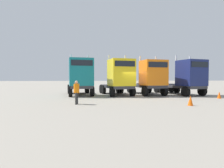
# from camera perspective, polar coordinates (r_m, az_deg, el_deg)

# --- Properties ---
(ground) EXTENTS (200.00, 200.00, 0.00)m
(ground) POSITION_cam_1_polar(r_m,az_deg,el_deg) (18.85, 6.86, -3.89)
(ground) COLOR gray
(semi_truck_teal) EXTENTS (3.33, 6.48, 4.51)m
(semi_truck_teal) POSITION_cam_1_polar(r_m,az_deg,el_deg) (19.83, -9.92, 2.32)
(semi_truck_teal) COLOR #333338
(semi_truck_teal) RESTS_ON ground
(semi_truck_yellow) EXTENTS (3.46, 6.21, 4.43)m
(semi_truck_yellow) POSITION_cam_1_polar(r_m,az_deg,el_deg) (19.48, 2.28, 2.16)
(semi_truck_yellow) COLOR #333338
(semi_truck_yellow) RESTS_ON ground
(semi_truck_orange) EXTENTS (3.20, 6.38, 4.37)m
(semi_truck_orange) POSITION_cam_1_polar(r_m,az_deg,el_deg) (20.45, 11.91, 1.98)
(semi_truck_orange) COLOR #333338
(semi_truck_orange) RESTS_ON ground
(semi_truck_navy) EXTENTS (3.79, 6.78, 4.39)m
(semi_truck_navy) POSITION_cam_1_polar(r_m,az_deg,el_deg) (21.57, 22.37, 1.86)
(semi_truck_navy) COLOR #333338
(semi_truck_navy) RESTS_ON ground
(visitor_in_hivis) EXTENTS (0.45, 0.46, 1.71)m
(visitor_in_hivis) POSITION_cam_1_polar(r_m,az_deg,el_deg) (13.33, -11.11, -2.04)
(visitor_in_hivis) COLOR #2D2D2D
(visitor_in_hivis) RESTS_ON ground
(traffic_cone_near) EXTENTS (0.36, 0.36, 0.70)m
(traffic_cone_near) POSITION_cam_1_polar(r_m,az_deg,el_deg) (13.62, 23.46, -4.79)
(traffic_cone_near) COLOR #F2590C
(traffic_cone_near) RESTS_ON ground
(traffic_cone_mid) EXTENTS (0.36, 0.36, 0.65)m
(traffic_cone_mid) POSITION_cam_1_polar(r_m,az_deg,el_deg) (19.55, 30.67, -2.99)
(traffic_cone_mid) COLOR #F2590C
(traffic_cone_mid) RESTS_ON ground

